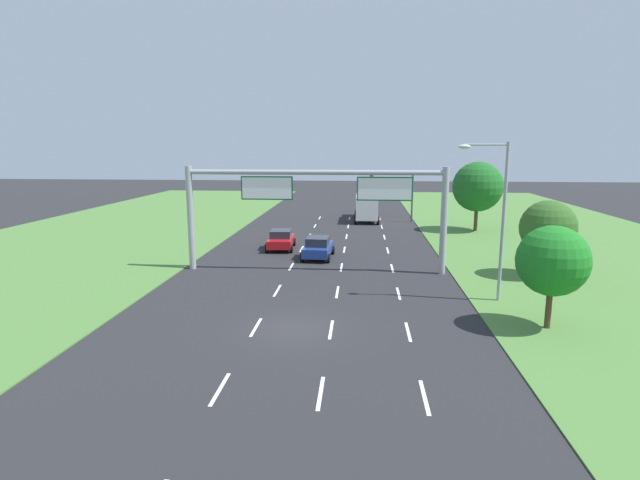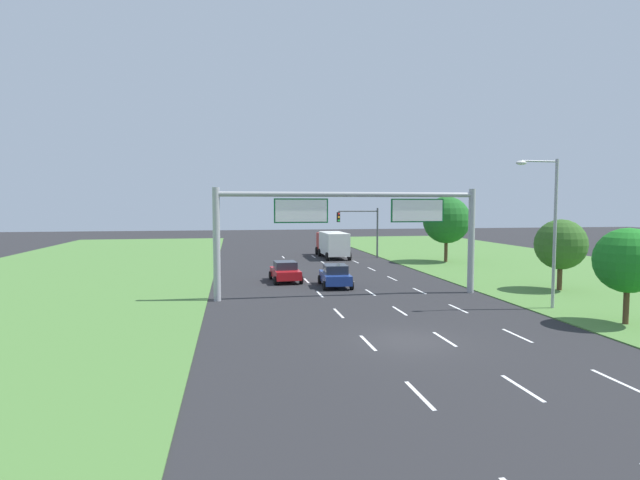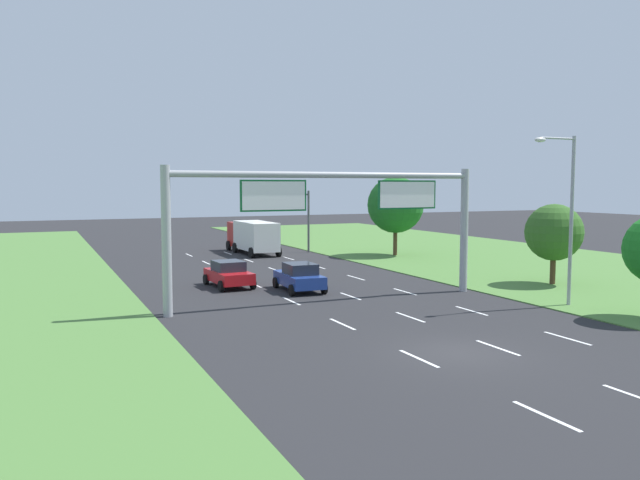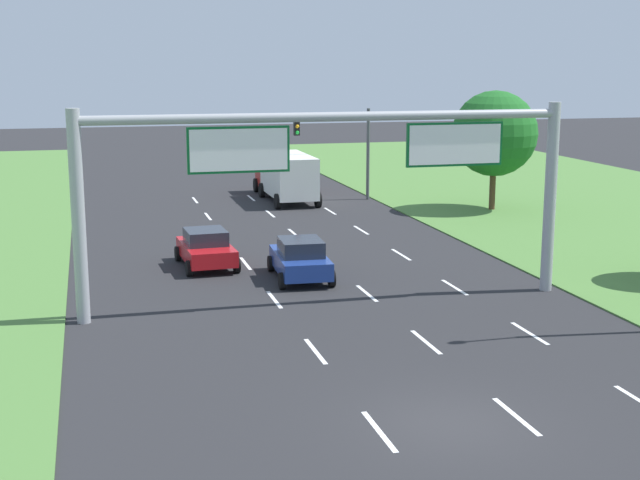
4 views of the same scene
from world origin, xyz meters
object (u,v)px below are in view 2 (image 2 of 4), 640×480
object	(u,v)px
car_near_red	(285,271)
box_truck	(332,243)
traffic_light_mast	(361,224)
roadside_tree_near	(628,261)
sign_gantry	(353,221)
roadside_tree_far	(446,220)
street_lamp	(549,220)
roadside_tree_mid	(561,245)
car_lead_silver	(335,276)

from	to	relation	value
car_near_red	box_truck	xyz separation A→B (m)	(7.12, 16.94, 0.82)
traffic_light_mast	roadside_tree_near	distance (m)	33.15
sign_gantry	traffic_light_mast	world-z (taller)	sign_gantry
roadside_tree_far	roadside_tree_near	bearing A→B (deg)	-95.67
street_lamp	roadside_tree_mid	distance (m)	7.36
sign_gantry	roadside_tree_far	world-z (taller)	sign_gantry
sign_gantry	traffic_light_mast	size ratio (longest dim) A/B	3.08
box_truck	roadside_tree_far	bearing A→B (deg)	-32.84
sign_gantry	street_lamp	bearing A→B (deg)	-30.17
car_lead_silver	roadside_tree_far	size ratio (longest dim) A/B	0.61
car_lead_silver	sign_gantry	world-z (taller)	sign_gantry
car_near_red	street_lamp	distance (m)	19.19
box_truck	roadside_tree_near	bearing A→B (deg)	-76.92
street_lamp	roadside_tree_near	world-z (taller)	street_lamp
car_near_red	roadside_tree_near	xyz separation A→B (m)	(15.08, -16.96, 2.42)
car_lead_silver	street_lamp	xyz separation A→B (m)	(10.26, -9.80, 4.27)
sign_gantry	traffic_light_mast	xyz separation A→B (m)	(6.54, 22.90, -1.05)
sign_gantry	street_lamp	xyz separation A→B (m)	(9.95, -5.78, 0.17)
car_lead_silver	traffic_light_mast	world-z (taller)	traffic_light_mast
car_lead_silver	box_truck	bearing A→B (deg)	82.45
box_truck	roadside_tree_mid	bearing A→B (deg)	-65.67
car_lead_silver	box_truck	distance (m)	20.39
car_lead_silver	sign_gantry	xyz separation A→B (m)	(0.31, -4.01, 4.10)
street_lamp	roadside_tree_mid	size ratio (longest dim) A/B	1.71
roadside_tree_near	sign_gantry	bearing A→B (deg)	139.25
roadside_tree_near	roadside_tree_mid	world-z (taller)	roadside_tree_mid
car_near_red	roadside_tree_far	bearing A→B (deg)	26.58
street_lamp	roadside_tree_mid	world-z (taller)	street_lamp
car_near_red	sign_gantry	distance (m)	8.96
car_near_red	car_lead_silver	world-z (taller)	car_lead_silver
box_truck	roadside_tree_near	size ratio (longest dim) A/B	1.70
box_truck	roadside_tree_near	distance (m)	34.86
roadside_tree_far	car_lead_silver	bearing A→B (deg)	-137.66
car_lead_silver	roadside_tree_mid	bearing A→B (deg)	-13.26
roadside_tree_far	street_lamp	bearing A→B (deg)	-100.36
sign_gantry	street_lamp	world-z (taller)	street_lamp
sign_gantry	roadside_tree_mid	size ratio (longest dim) A/B	3.48
sign_gantry	roadside_tree_mid	world-z (taller)	sign_gantry
street_lamp	car_lead_silver	bearing A→B (deg)	136.32
roadside_tree_near	traffic_light_mast	bearing A→B (deg)	98.54
box_truck	roadside_tree_mid	world-z (taller)	roadside_tree_mid
car_lead_silver	street_lamp	world-z (taller)	street_lamp
roadside_tree_near	roadside_tree_far	distance (m)	27.22
sign_gantry	roadside_tree_mid	bearing A→B (deg)	-1.59
roadside_tree_mid	traffic_light_mast	bearing A→B (deg)	109.12
box_truck	sign_gantry	xyz separation A→B (m)	(-3.50, -24.02, 3.30)
car_lead_silver	traffic_light_mast	distance (m)	20.32
box_truck	roadside_tree_mid	size ratio (longest dim) A/B	1.65
street_lamp	roadside_tree_far	xyz separation A→B (m)	(4.20, 22.97, -0.68)
roadside_tree_far	sign_gantry	bearing A→B (deg)	-129.46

